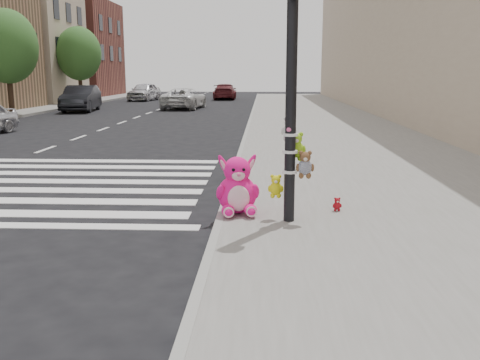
# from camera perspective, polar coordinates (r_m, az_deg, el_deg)

# --- Properties ---
(ground) EXTENTS (120.00, 120.00, 0.00)m
(ground) POSITION_cam_1_polar(r_m,az_deg,el_deg) (6.81, -16.80, -9.14)
(ground) COLOR black
(ground) RESTS_ON ground
(sidewalk_near) EXTENTS (7.00, 80.00, 0.14)m
(sidewalk_near) POSITION_cam_1_polar(r_m,az_deg,el_deg) (16.40, 12.35, 3.22)
(sidewalk_near) COLOR slate
(sidewalk_near) RESTS_ON ground
(curb_edge) EXTENTS (0.12, 80.00, 0.15)m
(curb_edge) POSITION_cam_1_polar(r_m,az_deg,el_deg) (16.17, 0.20, 3.37)
(curb_edge) COLOR gray
(curb_edge) RESTS_ON ground
(bld_far_d) EXTENTS (6.00, 8.00, 10.00)m
(bld_far_d) POSITION_cam_1_polar(r_m,az_deg,el_deg) (44.74, -21.43, 14.08)
(bld_far_d) COLOR tan
(bld_far_d) RESTS_ON ground
(bld_far_e) EXTENTS (6.00, 10.00, 9.00)m
(bld_far_e) POSITION_cam_1_polar(r_m,az_deg,el_deg) (54.98, -16.68, 13.21)
(bld_far_e) COLOR brown
(bld_far_e) RESTS_ON ground
(bld_near) EXTENTS (5.00, 60.00, 10.00)m
(bld_near) POSITION_cam_1_polar(r_m,az_deg,el_deg) (27.42, 21.03, 16.27)
(bld_near) COLOR tan
(bld_near) RESTS_ON ground
(signal_pole) EXTENTS (0.68, 0.50, 4.00)m
(signal_pole) POSITION_cam_1_polar(r_m,az_deg,el_deg) (7.85, 5.59, 7.30)
(signal_pole) COLOR black
(signal_pole) RESTS_ON sidewalk_near
(tree_far_b) EXTENTS (3.20, 3.20, 5.44)m
(tree_far_b) POSITION_cam_1_polar(r_m,az_deg,el_deg) (31.07, -23.63, 12.92)
(tree_far_b) COLOR #382619
(tree_far_b) RESTS_ON sidewalk_far
(tree_far_c) EXTENTS (3.20, 3.20, 5.44)m
(tree_far_c) POSITION_cam_1_polar(r_m,az_deg,el_deg) (41.26, -16.83, 12.77)
(tree_far_c) COLOR #382619
(tree_far_c) RESTS_ON sidewalk_far
(pink_bunny) EXTENTS (0.69, 0.78, 0.96)m
(pink_bunny) POSITION_cam_1_polar(r_m,az_deg,el_deg) (8.38, -0.28, -0.99)
(pink_bunny) COLOR #FF1587
(pink_bunny) RESTS_ON sidewalk_near
(red_teddy) EXTENTS (0.16, 0.12, 0.22)m
(red_teddy) POSITION_cam_1_polar(r_m,az_deg,el_deg) (8.73, 10.31, -2.55)
(red_teddy) COLOR #A6101A
(red_teddy) RESTS_ON sidewalk_near
(car_dark_far) EXTENTS (2.21, 4.89, 1.56)m
(car_dark_far) POSITION_cam_1_polar(r_m,az_deg,el_deg) (34.04, -16.61, 8.33)
(car_dark_far) COLOR black
(car_dark_far) RESTS_ON ground
(car_white_near) EXTENTS (2.60, 4.96, 1.33)m
(car_white_near) POSITION_cam_1_polar(r_m,az_deg,el_deg) (35.17, -5.99, 8.64)
(car_white_near) COLOR silver
(car_white_near) RESTS_ON ground
(car_maroon_near) EXTENTS (1.95, 4.66, 1.34)m
(car_maroon_near) POSITION_cam_1_polar(r_m,az_deg,el_deg) (47.18, -1.62, 9.40)
(car_maroon_near) COLOR #54181C
(car_maroon_near) RESTS_ON ground
(car_silver_deep) EXTENTS (2.32, 4.59, 1.50)m
(car_silver_deep) POSITION_cam_1_polar(r_m,az_deg,el_deg) (45.92, -10.19, 9.27)
(car_silver_deep) COLOR silver
(car_silver_deep) RESTS_ON ground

